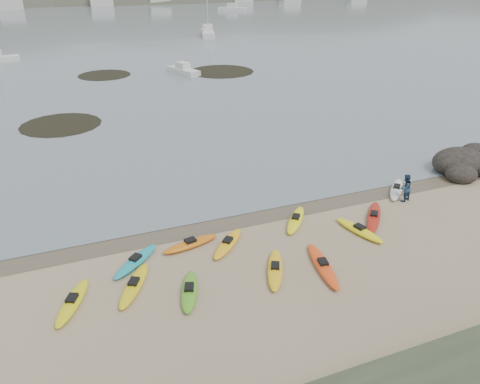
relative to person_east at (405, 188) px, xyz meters
name	(u,v)px	position (x,y,z in m)	size (l,w,h in m)	color
ground	(240,215)	(-9.99, 1.96, -0.87)	(600.00, 600.00, 0.00)	tan
wet_sand	(242,218)	(-9.99, 1.66, -0.87)	(60.00, 60.00, 0.00)	brown
kayaks	(261,247)	(-10.33, -1.80, -0.70)	(22.36, 8.95, 0.34)	#FFEF15
person_east	(405,188)	(0.00, 0.00, 0.00)	(0.85, 0.66, 1.75)	navy
rock_cluster	(467,167)	(7.20, 2.16, -0.61)	(5.47, 4.06, 1.95)	black
kelp_mats	(152,85)	(-8.11, 35.21, -0.85)	(28.67, 26.13, 0.04)	black
moored_boats	(78,31)	(-12.91, 83.32, -0.30)	(95.62, 82.90, 1.32)	silver
far_hills	(163,33)	(29.39, 195.93, -16.80)	(550.00, 135.00, 80.00)	#384235
far_town	(91,0)	(-3.99, 146.96, 1.13)	(199.00, 5.00, 4.00)	beige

